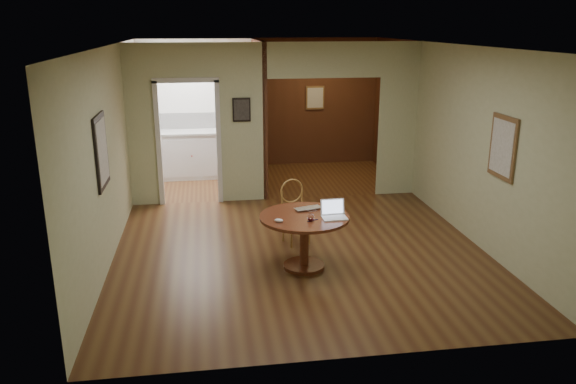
{
  "coord_description": "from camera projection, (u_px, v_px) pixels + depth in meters",
  "views": [
    {
      "loc": [
        -1.21,
        -6.93,
        3.01
      ],
      "look_at": [
        -0.21,
        -0.2,
        0.94
      ],
      "focal_mm": 35.0,
      "sensor_mm": 36.0,
      "label": 1
    }
  ],
  "objects": [
    {
      "name": "wine_glass",
      "position": [
        311.0,
        217.0,
        6.77
      ],
      "size": [
        0.09,
        0.09,
        0.1
      ],
      "primitive_type": null,
      "color": "white",
      "rests_on": "dining_table"
    },
    {
      "name": "room_shell",
      "position": [
        247.0,
        122.0,
        10.1
      ],
      "size": [
        5.2,
        7.5,
        5.0
      ],
      "color": "white",
      "rests_on": "ground"
    },
    {
      "name": "dining_table",
      "position": [
        304.0,
        229.0,
        7.03
      ],
      "size": [
        1.12,
        1.12,
        0.7
      ],
      "rotation": [
        0.0,
        0.0,
        0.13
      ],
      "color": "brown",
      "rests_on": "ground"
    },
    {
      "name": "grocery_bag",
      "position": [
        233.0,
        123.0,
        11.17
      ],
      "size": [
        0.27,
        0.24,
        0.27
      ],
      "primitive_type": "ellipsoid",
      "rotation": [
        0.0,
        0.0,
        -0.02
      ],
      "color": "beige",
      "rests_on": "kitchen_cabinet"
    },
    {
      "name": "kitchen_cabinet",
      "position": [
        200.0,
        154.0,
        11.25
      ],
      "size": [
        2.06,
        0.6,
        0.94
      ],
      "color": "silver",
      "rests_on": "ground"
    },
    {
      "name": "pen",
      "position": [
        313.0,
        220.0,
        6.8
      ],
      "size": [
        0.14,
        0.07,
        0.01
      ],
      "primitive_type": "cylinder",
      "rotation": [
        0.0,
        1.57,
        0.41
      ],
      "color": "#0C1554",
      "rests_on": "dining_table"
    },
    {
      "name": "open_laptop",
      "position": [
        334.0,
        212.0,
        6.91
      ],
      "size": [
        0.31,
        0.27,
        0.21
      ],
      "rotation": [
        0.0,
        0.0,
        0.03
      ],
      "color": "white",
      "rests_on": "dining_table"
    },
    {
      "name": "closed_laptop",
      "position": [
        310.0,
        210.0,
        7.15
      ],
      "size": [
        0.4,
        0.31,
        0.03
      ],
      "primitive_type": "imported",
      "rotation": [
        0.0,
        0.0,
        0.28
      ],
      "color": "#B4B4B9",
      "rests_on": "dining_table"
    },
    {
      "name": "floor",
      "position": [
        301.0,
        254.0,
        7.6
      ],
      "size": [
        5.0,
        5.0,
        0.0
      ],
      "primitive_type": "plane",
      "color": "#492815",
      "rests_on": "ground"
    },
    {
      "name": "chair",
      "position": [
        294.0,
        208.0,
        7.88
      ],
      "size": [
        0.48,
        0.48,
        0.91
      ],
      "rotation": [
        0.0,
        0.0,
        0.29
      ],
      "color": "#A5803A",
      "rests_on": "ground"
    },
    {
      "name": "mouse",
      "position": [
        279.0,
        220.0,
        6.74
      ],
      "size": [
        0.12,
        0.1,
        0.05
      ],
      "primitive_type": "ellipsoid",
      "rotation": [
        0.0,
        0.0,
        -0.38
      ],
      "color": "white",
      "rests_on": "dining_table"
    }
  ]
}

